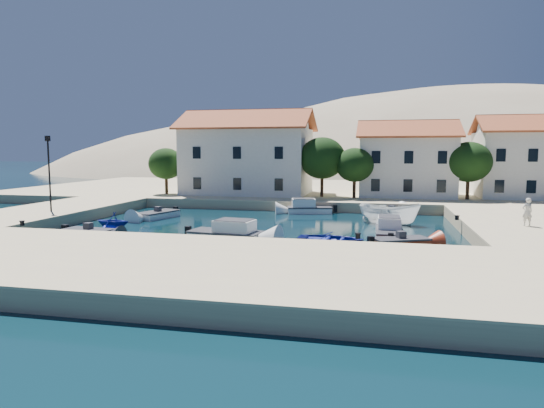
{
  "coord_description": "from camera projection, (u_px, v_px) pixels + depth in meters",
  "views": [
    {
      "loc": [
        9.16,
        -26.99,
        6.04
      ],
      "look_at": [
        1.23,
        8.5,
        2.0
      ],
      "focal_mm": 32.0,
      "sensor_mm": 36.0,
      "label": 1
    }
  ],
  "objects": [
    {
      "name": "quay_west",
      "position": [
        52.0,
        214.0,
        42.59
      ],
      "size": [
        8.0,
        20.0,
        1.0
      ],
      "primitive_type": "cube",
      "color": "beige",
      "rests_on": "ground"
    },
    {
      "name": "motorboat_red_se",
      "position": [
        401.0,
        243.0,
        30.11
      ],
      "size": [
        3.77,
        2.87,
        1.25
      ],
      "rotation": [
        0.0,
        0.0,
        0.44
      ],
      "color": "#9A2D16",
      "rests_on": "ground"
    },
    {
      "name": "rowboat_south",
      "position": [
        331.0,
        244.0,
        31.46
      ],
      "size": [
        4.47,
        3.34,
        0.89
      ],
      "primitive_type": "imported",
      "rotation": [
        0.0,
        0.0,
        1.5
      ],
      "color": "navy",
      "rests_on": "ground"
    },
    {
      "name": "motorboat_grey_sw",
      "position": [
        89.0,
        233.0,
        33.6
      ],
      "size": [
        3.62,
        1.95,
        1.25
      ],
      "rotation": [
        0.0,
        0.0,
        -0.12
      ],
      "color": "#35343A",
      "rests_on": "ground"
    },
    {
      "name": "quay_east",
      "position": [
        544.0,
        229.0,
        34.03
      ],
      "size": [
        11.0,
        20.0,
        1.0
      ],
      "primitive_type": "cube",
      "color": "beige",
      "rests_on": "ground"
    },
    {
      "name": "pedestrian",
      "position": [
        527.0,
        212.0,
        32.3
      ],
      "size": [
        0.78,
        0.61,
        1.89
      ],
      "primitive_type": "imported",
      "rotation": [
        0.0,
        0.0,
        3.39
      ],
      "color": "beige",
      "rests_on": "quay_east"
    },
    {
      "name": "boat_east",
      "position": [
        389.0,
        224.0,
        39.87
      ],
      "size": [
        5.42,
        3.34,
        1.96
      ],
      "primitive_type": "imported",
      "rotation": [
        0.0,
        0.0,
        1.27
      ],
      "color": "white",
      "rests_on": "ground"
    },
    {
      "name": "quay_south",
      "position": [
        180.0,
        268.0,
        22.96
      ],
      "size": [
        52.0,
        12.0,
        1.0
      ],
      "primitive_type": "cube",
      "color": "beige",
      "rests_on": "ground"
    },
    {
      "name": "ground",
      "position": [
        221.0,
        252.0,
        28.83
      ],
      "size": [
        400.0,
        400.0,
        0.0
      ],
      "primitive_type": "plane",
      "color": "black",
      "rests_on": "ground"
    },
    {
      "name": "lamppost",
      "position": [
        49.0,
        166.0,
        39.86
      ],
      "size": [
        0.35,
        0.25,
        6.22
      ],
      "color": "black",
      "rests_on": "quay_west"
    },
    {
      "name": "building_right",
      "position": [
        522.0,
        156.0,
        52.13
      ],
      "size": [
        9.45,
        8.4,
        8.8
      ],
      "color": "silver",
      "rests_on": "quay_north"
    },
    {
      "name": "motorboat_white_west",
      "position": [
        158.0,
        215.0,
        43.23
      ],
      "size": [
        2.91,
        4.45,
        1.25
      ],
      "rotation": [
        0.0,
        0.0,
        -1.86
      ],
      "color": "white",
      "rests_on": "ground"
    },
    {
      "name": "quay_north",
      "position": [
        325.0,
        192.0,
        65.2
      ],
      "size": [
        80.0,
        36.0,
        1.0
      ],
      "primitive_type": "cube",
      "color": "beige",
      "rests_on": "ground"
    },
    {
      "name": "building_left",
      "position": [
        248.0,
        151.0,
        56.63
      ],
      "size": [
        14.7,
        9.45,
        9.7
      ],
      "color": "silver",
      "rests_on": "quay_north"
    },
    {
      "name": "motorboat_white_ne",
      "position": [
        392.0,
        214.0,
        44.22
      ],
      "size": [
        3.07,
        4.28,
        1.25
      ],
      "rotation": [
        0.0,
        0.0,
        1.21
      ],
      "color": "white",
      "rests_on": "ground"
    },
    {
      "name": "cabin_cruiser_south",
      "position": [
        225.0,
        233.0,
        32.65
      ],
      "size": [
        5.17,
        2.77,
        1.6
      ],
      "rotation": [
        0.0,
        0.0,
        -0.14
      ],
      "color": "white",
      "rests_on": "ground"
    },
    {
      "name": "building_mid",
      "position": [
        407.0,
        158.0,
        53.78
      ],
      "size": [
        10.5,
        8.4,
        8.3
      ],
      "color": "silver",
      "rests_on": "quay_north"
    },
    {
      "name": "bollards",
      "position": [
        280.0,
        225.0,
        31.85
      ],
      "size": [
        29.36,
        9.56,
        0.3
      ],
      "color": "black",
      "rests_on": "ground"
    },
    {
      "name": "cabin_cruiser_north",
      "position": [
        309.0,
        208.0,
        46.65
      ],
      "size": [
        4.54,
        2.75,
        1.6
      ],
      "rotation": [
        0.0,
        0.0,
        3.38
      ],
      "color": "white",
      "rests_on": "ground"
    },
    {
      "name": "rowboat_west",
      "position": [
        113.0,
        228.0,
        37.87
      ],
      "size": [
        2.84,
        2.5,
        1.43
      ],
      "primitive_type": "imported",
      "rotation": [
        0.0,
        0.0,
        -1.63
      ],
      "color": "navy",
      "rests_on": "ground"
    },
    {
      "name": "cabin_cruiser_east",
      "position": [
        389.0,
        231.0,
        33.48
      ],
      "size": [
        1.92,
        4.59,
        1.6
      ],
      "rotation": [
        0.0,
        0.0,
        1.59
      ],
      "color": "white",
      "rests_on": "ground"
    },
    {
      "name": "trees",
      "position": [
        336.0,
        162.0,
        52.01
      ],
      "size": [
        37.3,
        5.3,
        6.45
      ],
      "color": "#382314",
      "rests_on": "quay_north"
    },
    {
      "name": "hills",
      "position": [
        417.0,
        248.0,
        146.85
      ],
      "size": [
        254.0,
        176.0,
        99.0
      ],
      "color": "gray",
      "rests_on": "ground"
    }
  ]
}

